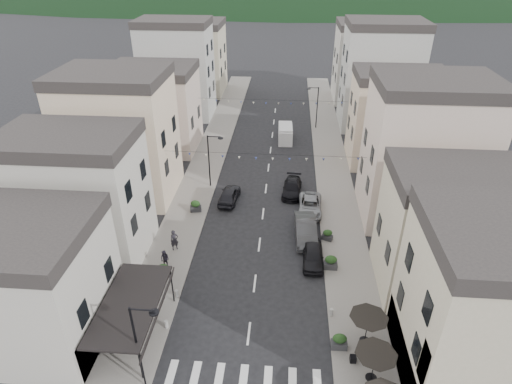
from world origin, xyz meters
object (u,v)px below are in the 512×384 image
Objects in this scene: parked_car_a at (313,255)px; delivery_van at (285,133)px; parked_car_c at (310,206)px; parked_car_d at (292,188)px; pedestrian_a at (174,240)px; parked_car_e at (229,195)px; parked_car_b at (306,230)px; pedestrian_b at (165,259)px.

delivery_van is at bearing 96.61° from parked_car_a.
parked_car_d is (-1.80, 3.41, -0.01)m from parked_car_c.
pedestrian_a is at bearing 177.02° from parked_car_a.
parked_car_e is (-8.22, 1.32, 0.06)m from parked_car_c.
parked_car_e is 9.23m from pedestrian_a.
parked_car_a is 0.81× the size of parked_car_b.
parked_car_b is 2.72× the size of pedestrian_a.
parked_car_b is at bearing 148.60° from parked_car_e.
parked_car_c is at bearing 90.31° from parked_car_a.
parked_car_a is 3.46m from parked_car_b.
delivery_van reaches higher than parked_car_c.
parked_car_c is (0.00, 7.85, -0.05)m from parked_car_a.
pedestrian_b is (-12.04, -9.50, 0.23)m from parked_car_c.
parked_car_e is at bearing 34.54° from pedestrian_a.
parked_car_e is at bearing -157.15° from parked_car_d.
parked_car_a is 12.15m from pedestrian_b.
parked_car_b reaches higher than parked_car_c.
delivery_van is at bearing 88.81° from pedestrian_b.
parked_car_c is 2.53× the size of pedestrian_a.
parked_car_b is 3.32× the size of pedestrian_b.
delivery_van is (-1.00, 14.05, 0.41)m from parked_car_d.
parked_car_c is 3.09× the size of pedestrian_b.
parked_car_e reaches higher than parked_car_c.
parked_car_c is 1.05× the size of parked_car_d.
parked_car_d is 14.57m from pedestrian_a.
parked_car_e is (-7.69, 5.76, -0.12)m from parked_car_b.
pedestrian_b is (-10.24, -12.91, 0.24)m from parked_car_d.
delivery_van is at bearing 92.75° from parked_car_b.
delivery_van is 26.22m from pedestrian_a.
pedestrian_b is (-9.24, -26.96, -0.17)m from delivery_van.
delivery_van is at bearing 98.95° from parked_car_d.
parked_car_a is 0.87× the size of parked_car_c.
parked_car_e is (-6.42, -2.08, 0.07)m from parked_car_d.
pedestrian_b is at bearing -128.12° from pedestrian_a.
parked_car_c is at bearing 56.01° from pedestrian_b.
parked_car_b is at bearing -86.12° from delivery_van.
parked_car_b is 11.61m from pedestrian_a.
pedestrian_a is at bearing -146.48° from parked_car_c.
parked_car_d is at bearing -87.98° from delivery_van.
parked_car_d is 14.09m from delivery_van.
pedestrian_b is (-11.51, -5.07, 0.05)m from parked_car_b.
parked_car_e is (-8.22, 9.17, 0.02)m from parked_car_a.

